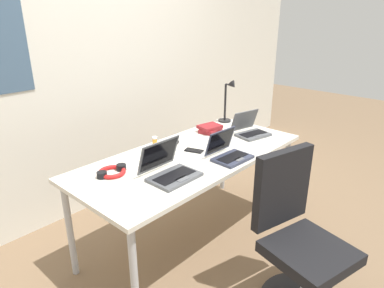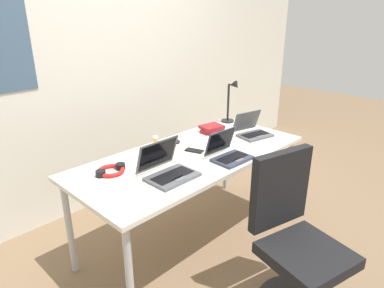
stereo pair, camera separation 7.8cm
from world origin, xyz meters
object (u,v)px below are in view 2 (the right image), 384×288
at_px(laptop_near_mouse, 168,170).
at_px(cell_phone, 194,151).
at_px(laptop_front_right, 252,131).
at_px(laptop_far_corner, 228,153).
at_px(office_chair, 296,250).
at_px(pill_bottle, 156,141).
at_px(desk_lamp, 231,102).
at_px(headphones, 111,170).
at_px(book_stack, 212,129).
at_px(computer_mouse, 175,141).

xyz_separation_m(laptop_near_mouse, cell_phone, (0.42, 0.17, -0.04)).
bearing_deg(cell_phone, laptop_front_right, -28.74).
bearing_deg(laptop_far_corner, office_chair, -103.48).
xyz_separation_m(laptop_far_corner, pill_bottle, (-0.20, 0.56, -0.00)).
relative_size(laptop_near_mouse, pill_bottle, 3.95).
bearing_deg(desk_lamp, pill_bottle, 177.36).
relative_size(laptop_near_mouse, cell_phone, 2.30).
bearing_deg(headphones, desk_lamp, 4.66).
xyz_separation_m(desk_lamp, office_chair, (-0.84, -1.17, -0.54)).
bearing_deg(book_stack, desk_lamp, 9.73).
relative_size(cell_phone, headphones, 0.64).
bearing_deg(laptop_front_right, pill_bottle, 151.39).
distance_m(laptop_near_mouse, cell_phone, 0.45).
bearing_deg(headphones, laptop_front_right, -11.05).
bearing_deg(cell_phone, computer_mouse, 67.16).
bearing_deg(computer_mouse, laptop_front_right, -45.12).
height_order(desk_lamp, laptop_near_mouse, desk_lamp).
bearing_deg(desk_lamp, computer_mouse, -178.62).
xyz_separation_m(computer_mouse, pill_bottle, (-0.15, 0.06, 0.02)).
distance_m(computer_mouse, cell_phone, 0.23).
height_order(book_stack, office_chair, office_chair).
distance_m(headphones, book_stack, 1.07).
distance_m(laptop_near_mouse, pill_bottle, 0.54).
height_order(laptop_front_right, cell_phone, laptop_front_right).
height_order(computer_mouse, office_chair, office_chair).
bearing_deg(pill_bottle, office_chair, -87.98).
distance_m(desk_lamp, computer_mouse, 0.75).
bearing_deg(laptop_near_mouse, cell_phone, 21.92).
xyz_separation_m(cell_phone, book_stack, (0.42, 0.19, 0.02)).
bearing_deg(desk_lamp, cell_phone, -161.63).
bearing_deg(computer_mouse, headphones, 173.47).
bearing_deg(headphones, office_chair, -62.42).
relative_size(pill_bottle, book_stack, 0.36).
height_order(laptop_far_corner, computer_mouse, laptop_far_corner).
height_order(laptop_front_right, laptop_near_mouse, laptop_near_mouse).
height_order(desk_lamp, office_chair, desk_lamp).
xyz_separation_m(desk_lamp, pill_bottle, (-0.88, 0.04, -0.16)).
bearing_deg(office_chair, laptop_near_mouse, 113.47).
distance_m(laptop_near_mouse, headphones, 0.38).
bearing_deg(cell_phone, pill_bottle, 95.75).
bearing_deg(laptop_front_right, headphones, 168.95).
distance_m(laptop_front_right, laptop_near_mouse, 1.01).
height_order(laptop_near_mouse, cell_phone, laptop_near_mouse).
xyz_separation_m(laptop_near_mouse, headphones, (-0.22, 0.30, -0.03)).
height_order(pill_bottle, book_stack, pill_bottle).
bearing_deg(office_chair, pill_bottle, 92.02).
xyz_separation_m(laptop_front_right, office_chair, (-0.68, -0.82, -0.38)).
distance_m(laptop_front_right, computer_mouse, 0.67).
distance_m(desk_lamp, laptop_far_corner, 0.87).
relative_size(desk_lamp, laptop_far_corner, 1.43).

